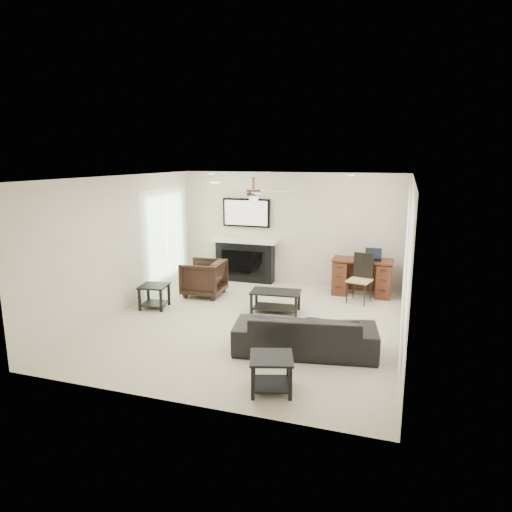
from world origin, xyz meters
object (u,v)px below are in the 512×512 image
object	(u,v)px
coffee_table	(275,301)
sofa	(305,333)
armchair	(204,278)
desk	(362,277)
fireplace_unit	(245,241)

from	to	relation	value
coffee_table	sofa	bearing A→B (deg)	-66.01
armchair	desk	bearing A→B (deg)	105.66
armchair	coffee_table	world-z (taller)	armchair
armchair	coffee_table	xyz separation A→B (m)	(1.70, -0.55, -0.17)
coffee_table	desk	size ratio (longest dim) A/B	0.74
fireplace_unit	coffee_table	bearing A→B (deg)	-55.92
sofa	coffee_table	xyz separation A→B (m)	(-0.90, 1.60, -0.10)
fireplace_unit	armchair	bearing A→B (deg)	-108.21
armchair	fireplace_unit	size ratio (longest dim) A/B	0.43
fireplace_unit	desk	xyz separation A→B (m)	(2.68, -0.27, -0.57)
coffee_table	fireplace_unit	bearing A→B (deg)	118.71
fireplace_unit	desk	bearing A→B (deg)	-5.84
sofa	desk	world-z (taller)	desk
sofa	desk	distance (m)	3.24
armchair	coffee_table	distance (m)	1.79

